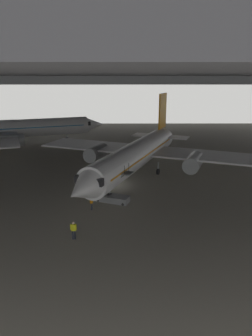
{
  "coord_description": "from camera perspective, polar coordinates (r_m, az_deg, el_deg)",
  "views": [
    {
      "loc": [
        1.33,
        -38.2,
        13.54
      ],
      "look_at": [
        1.53,
        -0.72,
        2.48
      ],
      "focal_mm": 33.19,
      "sensor_mm": 36.0,
      "label": 1
    }
  ],
  "objects": [
    {
      "name": "ground_plane",
      "position": [
        40.55,
        -2.18,
        -3.07
      ],
      "size": [
        110.0,
        110.0,
        0.0
      ],
      "primitive_type": "plane",
      "color": "gray"
    },
    {
      "name": "hangar_structure",
      "position": [
        51.98,
        -1.98,
        17.17
      ],
      "size": [
        121.0,
        99.0,
        14.85
      ],
      "color": "#4C4F54",
      "rests_on": "ground_plane"
    },
    {
      "name": "airplane_main",
      "position": [
        42.88,
        2.25,
        2.68
      ],
      "size": [
        32.94,
        33.0,
        10.89
      ],
      "color": "white",
      "rests_on": "ground_plane"
    },
    {
      "name": "boarding_stairs",
      "position": [
        34.99,
        -2.34,
        -5.06
      ],
      "size": [
        4.3,
        2.85,
        4.54
      ],
      "color": "slate",
      "rests_on": "ground_plane"
    },
    {
      "name": "crew_worker_near_nose",
      "position": [
        27.52,
        -9.62,
        -11.05
      ],
      "size": [
        0.55,
        0.23,
        1.65
      ],
      "color": "#232838",
      "rests_on": "ground_plane"
    },
    {
      "name": "crew_worker_by_stairs",
      "position": [
        32.97,
        -6.35,
        -6.23
      ],
      "size": [
        0.3,
        0.54,
        1.57
      ],
      "color": "#232838",
      "rests_on": "ground_plane"
    },
    {
      "name": "airplane_distant",
      "position": [
        67.34,
        -19.04,
        6.87
      ],
      "size": [
        34.02,
        33.82,
        11.07
      ],
      "color": "white",
      "rests_on": "ground_plane"
    }
  ]
}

